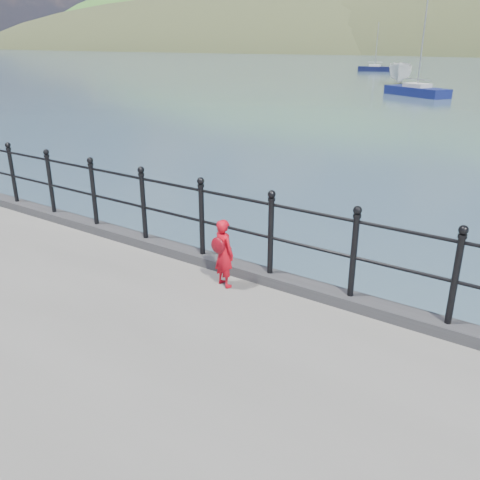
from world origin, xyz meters
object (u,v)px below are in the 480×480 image
Objects in this scene: child at (224,253)px; launch_white at (401,73)px; railing at (235,219)px; sailboat_left at (375,69)px; sailboat_port at (416,92)px.

child is 51.05m from launch_white.
sailboat_left reaches higher than railing.
sailboat_port is 1.21× the size of sailboat_left.
sailboat_port reaches higher than child.
launch_white reaches higher than child.
sailboat_port is (4.99, -11.01, -0.78)m from launch_white.
sailboat_left is (-10.83, 21.54, -0.78)m from launch_white.
railing is 2.18× the size of sailboat_port.
railing is 50.59m from launch_white.
launch_white is 0.84× the size of sailboat_left.
sailboat_port is at bearing -78.55° from launch_white.
railing is 0.57m from child.
sailboat_left reaches higher than child.
launch_white is 0.70× the size of sailboat_port.
child is 74.85m from sailboat_left.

